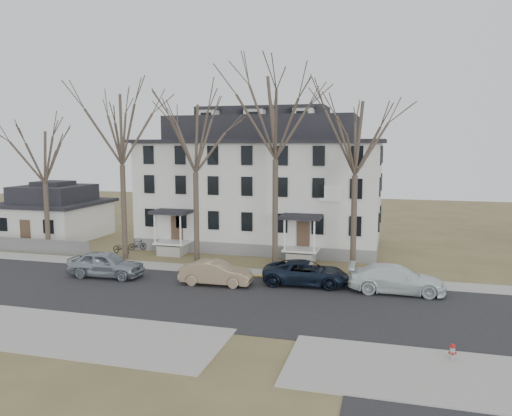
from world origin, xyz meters
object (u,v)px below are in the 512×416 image
(car_tan, at_px, (216,273))
(tree_mid_right, at_px, (356,133))
(tree_bungalow, at_px, (44,154))
(car_white, at_px, (396,280))
(boarding_house, at_px, (263,184))
(bicycle_left, at_px, (121,249))
(tree_center, at_px, (276,112))
(tree_mid_left, at_px, (195,134))
(fire_hydrant, at_px, (452,353))
(small_house, at_px, (55,214))
(tree_far_left, at_px, (121,124))
(car_silver, at_px, (106,264))
(bicycle_right, at_px, (138,245))
(car_navy, at_px, (306,273))

(car_tan, bearing_deg, tree_mid_right, -60.18)
(tree_bungalow, distance_m, car_white, 28.60)
(boarding_house, height_order, bicycle_left, boarding_house)
(tree_center, xyz_separation_m, tree_bungalow, (-19.00, 0.00, -2.97))
(tree_mid_left, xyz_separation_m, fire_hydrant, (16.53, -13.25, -9.22))
(car_white, bearing_deg, small_house, 70.28)
(bicycle_left, bearing_deg, tree_far_left, -121.43)
(boarding_house, distance_m, car_silver, 16.02)
(tree_center, bearing_deg, car_tan, -116.92)
(tree_center, bearing_deg, car_silver, -152.72)
(small_house, bearing_deg, bicycle_left, -26.73)
(boarding_house, height_order, car_tan, boarding_house)
(tree_bungalow, height_order, car_tan, tree_bungalow)
(tree_mid_right, bearing_deg, small_house, 167.73)
(tree_bungalow, bearing_deg, boarding_house, 27.01)
(car_silver, height_order, bicycle_right, car_silver)
(tree_bungalow, bearing_deg, car_silver, -31.72)
(tree_far_left, xyz_separation_m, fire_hydrant, (22.53, -13.25, -9.96))
(boarding_house, bearing_deg, tree_mid_right, -43.81)
(tree_far_left, bearing_deg, car_tan, -28.91)
(boarding_house, distance_m, car_white, 17.22)
(tree_center, bearing_deg, tree_mid_right, 0.00)
(tree_mid_right, height_order, fire_hydrant, tree_mid_right)
(car_tan, bearing_deg, car_silver, 88.57)
(car_navy, height_order, fire_hydrant, car_navy)
(tree_mid_right, bearing_deg, tree_mid_left, 180.00)
(bicycle_right, bearing_deg, bicycle_left, 133.54)
(tree_mid_left, xyz_separation_m, tree_mid_right, (11.50, 0.00, 0.00))
(tree_bungalow, xyz_separation_m, car_white, (27.37, -3.95, -7.30))
(fire_hydrant, bearing_deg, bicycle_left, 148.52)
(small_house, xyz_separation_m, car_tan, (20.37, -11.37, -1.50))
(bicycle_left, bearing_deg, small_house, 80.61)
(tree_bungalow, distance_m, fire_hydrant, 33.28)
(small_house, distance_m, tree_mid_left, 19.53)
(boarding_house, xyz_separation_m, fire_hydrant, (13.53, -21.41, -5.00))
(boarding_house, bearing_deg, fire_hydrant, -57.71)
(tree_far_left, height_order, car_tan, tree_far_left)
(small_house, bearing_deg, car_tan, -29.17)
(tree_far_left, xyz_separation_m, car_navy, (14.87, -3.69, -9.59))
(tree_mid_left, height_order, tree_bungalow, tree_mid_left)
(small_house, distance_m, bicycle_left, 11.30)
(small_house, distance_m, tree_mid_right, 30.08)
(boarding_house, xyz_separation_m, tree_bungalow, (-16.00, -8.15, 2.74))
(bicycle_left, relative_size, bicycle_right, 1.20)
(small_house, relative_size, tree_mid_right, 0.68)
(car_silver, distance_m, car_white, 18.78)
(tree_center, bearing_deg, small_house, 164.92)
(tree_far_left, bearing_deg, fire_hydrant, -30.46)
(tree_mid_left, distance_m, car_silver, 11.13)
(boarding_house, distance_m, tree_bungalow, 18.17)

